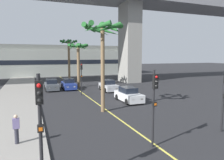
# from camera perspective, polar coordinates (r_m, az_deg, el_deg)

# --- Properties ---
(sidewalk_left) EXTENTS (4.80, 80.00, 0.15)m
(sidewalk_left) POSITION_cam_1_polar(r_m,az_deg,el_deg) (18.89, -26.01, -8.94)
(sidewalk_left) COLOR gray
(sidewalk_left) RESTS_ON ground
(lane_stripe_center) EXTENTS (0.14, 56.00, 0.01)m
(lane_stripe_center) POSITION_cam_1_polar(r_m,az_deg,el_deg) (27.36, -7.61, -3.79)
(lane_stripe_center) COLOR #DBCC4C
(lane_stripe_center) RESTS_ON ground
(pier_building_backdrop) EXTENTS (37.34, 8.04, 7.42)m
(pier_building_backdrop) POSITION_cam_1_polar(r_m,az_deg,el_deg) (54.61, -14.66, 5.08)
(pier_building_backdrop) COLOR #ADB2A8
(pier_building_backdrop) RESTS_ON ground
(car_queue_front) EXTENTS (1.92, 4.14, 1.56)m
(car_queue_front) POSITION_cam_1_polar(r_m,az_deg,el_deg) (29.47, -1.00, -1.57)
(car_queue_front) COLOR #B7BABF
(car_queue_front) RESTS_ON ground
(car_queue_second) EXTENTS (1.85, 4.11, 1.56)m
(car_queue_second) POSITION_cam_1_polar(r_m,az_deg,el_deg) (22.69, 4.51, -4.07)
(car_queue_second) COLOR white
(car_queue_second) RESTS_ON ground
(car_queue_third) EXTENTS (1.85, 4.11, 1.56)m
(car_queue_third) POSITION_cam_1_polar(r_m,az_deg,el_deg) (31.56, -11.67, -1.16)
(car_queue_third) COLOR navy
(car_queue_third) RESTS_ON ground
(car_queue_fourth) EXTENTS (1.85, 4.11, 1.56)m
(car_queue_fourth) POSITION_cam_1_polar(r_m,az_deg,el_deg) (31.28, -16.10, -1.35)
(car_queue_fourth) COLOR #4C5156
(car_queue_fourth) RESTS_ON ground
(traffic_light_left_sidewalk_corner) EXTENTS (0.24, 0.37, 4.20)m
(traffic_light_left_sidewalk_corner) POSITION_cam_1_polar(r_m,az_deg,el_deg) (7.40, -18.95, -9.92)
(traffic_light_left_sidewalk_corner) COLOR black
(traffic_light_left_sidewalk_corner) RESTS_ON sidewalk_left
(traffic_light_median_near) EXTENTS (0.24, 0.37, 4.20)m
(traffic_light_median_near) POSITION_cam_1_polar(r_m,az_deg,el_deg) (11.30, 11.38, -4.79)
(traffic_light_median_near) COLOR black
(traffic_light_median_near) RESTS_ON ground
(traffic_light_median_far) EXTENTS (0.24, 0.37, 4.20)m
(traffic_light_median_far) POSITION_cam_1_polar(r_m,az_deg,el_deg) (26.28, -8.33, 1.74)
(traffic_light_median_far) COLOR black
(traffic_light_median_far) RESTS_ON ground
(palm_tree_near_median) EXTENTS (3.27, 3.24, 6.86)m
(palm_tree_near_median) POSITION_cam_1_polar(r_m,az_deg,el_deg) (33.11, -9.13, 7.49)
(palm_tree_near_median) COLOR brown
(palm_tree_near_median) RESTS_ON ground
(palm_tree_mid_median) EXTENTS (3.29, 3.39, 7.97)m
(palm_tree_mid_median) POSITION_cam_1_polar(r_m,az_deg,el_deg) (40.83, -11.67, 8.40)
(palm_tree_mid_median) COLOR brown
(palm_tree_mid_median) RESTS_ON ground
(palm_tree_far_median) EXTENTS (3.62, 3.65, 7.78)m
(palm_tree_far_median) POSITION_cam_1_polar(r_m,az_deg,el_deg) (18.22, -2.62, 11.80)
(palm_tree_far_median) COLOR brown
(palm_tree_far_median) RESTS_ON ground
(pedestrian_near_crosswalk) EXTENTS (0.34, 0.22, 1.62)m
(pedestrian_near_crosswalk) POSITION_cam_1_polar(r_m,az_deg,el_deg) (12.78, -24.54, -11.89)
(pedestrian_near_crosswalk) COLOR #2D2D38
(pedestrian_near_crosswalk) RESTS_ON sidewalk_left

